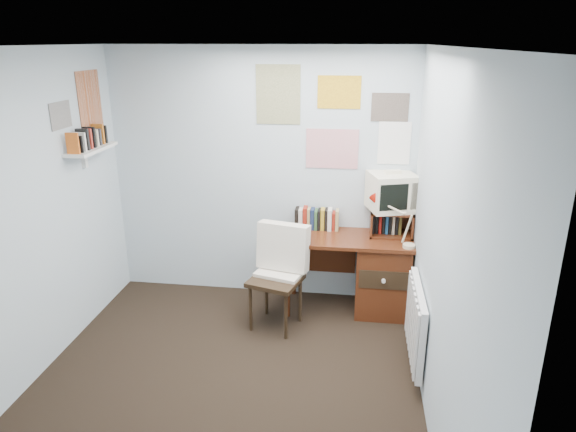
{
  "coord_description": "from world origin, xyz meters",
  "views": [
    {
      "loc": [
        0.93,
        -3.11,
        2.54
      ],
      "look_at": [
        0.39,
        0.91,
        1.14
      ],
      "focal_mm": 32.0,
      "sensor_mm": 36.0,
      "label": 1
    }
  ],
  "objects_px": {
    "crt_tv": "(392,190)",
    "wall_shelf": "(91,149)",
    "desk_chair": "(275,280)",
    "tv_riser": "(391,222)",
    "radiator": "(416,323)",
    "desk": "(376,272)",
    "desk_lamp": "(411,226)"
  },
  "relations": [
    {
      "from": "radiator",
      "to": "desk_chair",
      "type": "bearing_deg",
      "value": 157.49
    },
    {
      "from": "crt_tv",
      "to": "radiator",
      "type": "bearing_deg",
      "value": -98.04
    },
    {
      "from": "desk_chair",
      "to": "wall_shelf",
      "type": "height_order",
      "value": "wall_shelf"
    },
    {
      "from": "desk_chair",
      "to": "desk_lamp",
      "type": "relative_size",
      "value": 2.29
    },
    {
      "from": "desk_chair",
      "to": "tv_riser",
      "type": "height_order",
      "value": "tv_riser"
    },
    {
      "from": "desk",
      "to": "crt_tv",
      "type": "relative_size",
      "value": 2.96
    },
    {
      "from": "wall_shelf",
      "to": "tv_riser",
      "type": "bearing_deg",
      "value": 10.32
    },
    {
      "from": "desk_chair",
      "to": "wall_shelf",
      "type": "bearing_deg",
      "value": -165.72
    },
    {
      "from": "desk",
      "to": "crt_tv",
      "type": "bearing_deg",
      "value": 51.4
    },
    {
      "from": "tv_riser",
      "to": "wall_shelf",
      "type": "bearing_deg",
      "value": -169.68
    },
    {
      "from": "desk_lamp",
      "to": "radiator",
      "type": "bearing_deg",
      "value": -84.82
    },
    {
      "from": "desk_lamp",
      "to": "tv_riser",
      "type": "height_order",
      "value": "desk_lamp"
    },
    {
      "from": "desk",
      "to": "crt_tv",
      "type": "distance_m",
      "value": 0.81
    },
    {
      "from": "desk_lamp",
      "to": "wall_shelf",
      "type": "height_order",
      "value": "wall_shelf"
    },
    {
      "from": "radiator",
      "to": "crt_tv",
      "type": "bearing_deg",
      "value": 99.87
    },
    {
      "from": "crt_tv",
      "to": "wall_shelf",
      "type": "relative_size",
      "value": 0.65
    },
    {
      "from": "radiator",
      "to": "wall_shelf",
      "type": "xyz_separation_m",
      "value": [
        -2.86,
        0.55,
        1.2
      ]
    },
    {
      "from": "crt_tv",
      "to": "wall_shelf",
      "type": "distance_m",
      "value": 2.76
    },
    {
      "from": "desk_chair",
      "to": "tv_riser",
      "type": "bearing_deg",
      "value": 43.49
    },
    {
      "from": "desk",
      "to": "desk_lamp",
      "type": "xyz_separation_m",
      "value": [
        0.27,
        -0.2,
        0.56
      ]
    },
    {
      "from": "wall_shelf",
      "to": "desk",
      "type": "bearing_deg",
      "value": 8.4
    },
    {
      "from": "desk_chair",
      "to": "tv_riser",
      "type": "distance_m",
      "value": 1.24
    },
    {
      "from": "desk_lamp",
      "to": "radiator",
      "type": "xyz_separation_m",
      "value": [
        0.02,
        -0.73,
        -0.54
      ]
    },
    {
      "from": "desk",
      "to": "radiator",
      "type": "distance_m",
      "value": 0.97
    },
    {
      "from": "desk",
      "to": "crt_tv",
      "type": "xyz_separation_m",
      "value": [
        0.1,
        0.13,
        0.8
      ]
    },
    {
      "from": "desk_lamp",
      "to": "crt_tv",
      "type": "distance_m",
      "value": 0.44
    },
    {
      "from": "tv_riser",
      "to": "desk_lamp",
      "type": "bearing_deg",
      "value": -63.92
    },
    {
      "from": "radiator",
      "to": "desk",
      "type": "bearing_deg",
      "value": 107.24
    },
    {
      "from": "desk_lamp",
      "to": "crt_tv",
      "type": "height_order",
      "value": "crt_tv"
    },
    {
      "from": "desk",
      "to": "radiator",
      "type": "xyz_separation_m",
      "value": [
        0.29,
        -0.93,
        0.01
      ]
    },
    {
      "from": "desk_chair",
      "to": "crt_tv",
      "type": "relative_size",
      "value": 2.3
    },
    {
      "from": "wall_shelf",
      "to": "crt_tv",
      "type": "bearing_deg",
      "value": 10.79
    }
  ]
}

